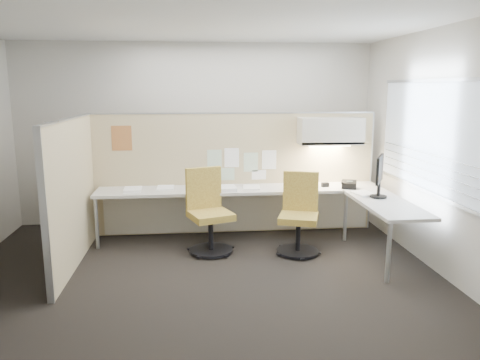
{
  "coord_description": "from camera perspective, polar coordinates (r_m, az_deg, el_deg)",
  "views": [
    {
      "loc": [
        -0.06,
        -5.12,
        2.12
      ],
      "look_at": [
        0.54,
        0.8,
        0.94
      ],
      "focal_mm": 35.0,
      "sensor_mm": 36.0,
      "label": 1
    }
  ],
  "objects": [
    {
      "name": "wall_front",
      "position": [
        2.95,
        -4.5,
        -2.92
      ],
      "size": [
        5.5,
        0.02,
        2.8
      ],
      "primitive_type": "cube",
      "color": "beige",
      "rests_on": "ground"
    },
    {
      "name": "overhead_bin",
      "position": [
        6.82,
        10.96,
        5.89
      ],
      "size": [
        0.9,
        0.36,
        0.38
      ],
      "primitive_type": "cube",
      "color": "beige",
      "rests_on": "partition_back"
    },
    {
      "name": "ceiling",
      "position": [
        5.16,
        -5.4,
        18.8
      ],
      "size": [
        5.5,
        4.5,
        0.01
      ],
      "primitive_type": "cube",
      "color": "white",
      "rests_on": "wall_back"
    },
    {
      "name": "partition_back",
      "position": [
        6.86,
        -0.62,
        0.76
      ],
      "size": [
        4.1,
        0.06,
        1.75
      ],
      "primitive_type": "cube",
      "color": "tan",
      "rests_on": "floor"
    },
    {
      "name": "paper_stack_4",
      "position": [
        6.7,
        7.32,
        -0.75
      ],
      "size": [
        0.31,
        0.35,
        0.02
      ],
      "primitive_type": "cube",
      "rotation": [
        0.0,
        0.0,
        0.3
      ],
      "color": "white",
      "rests_on": "desk"
    },
    {
      "name": "task_light_strip",
      "position": [
        6.84,
        10.89,
        4.14
      ],
      "size": [
        0.6,
        0.06,
        0.02
      ],
      "primitive_type": "cube",
      "color": "#FFEABF",
      "rests_on": "overhead_bin"
    },
    {
      "name": "desk",
      "position": [
        6.5,
        3.11,
        -2.3
      ],
      "size": [
        4.0,
        2.07,
        0.73
      ],
      "color": "beige",
      "rests_on": "floor"
    },
    {
      "name": "paper_stack_0",
      "position": [
        6.57,
        -12.94,
        -1.13
      ],
      "size": [
        0.24,
        0.31,
        0.04
      ],
      "primitive_type": "cube",
      "rotation": [
        0.0,
        0.0,
        0.04
      ],
      "color": "white",
      "rests_on": "desk"
    },
    {
      "name": "chair_right",
      "position": [
        6.12,
        7.21,
        -4.42
      ],
      "size": [
        0.6,
        0.62,
        1.03
      ],
      "rotation": [
        0.0,
        0.0,
        -0.32
      ],
      "color": "black",
      "rests_on": "floor"
    },
    {
      "name": "wall_right",
      "position": [
        5.88,
        22.82,
        3.31
      ],
      "size": [
        0.02,
        4.5,
        2.8
      ],
      "primitive_type": "cube",
      "color": "beige",
      "rests_on": "ground"
    },
    {
      "name": "pinned_papers",
      "position": [
        6.8,
        0.07,
        2.03
      ],
      "size": [
        1.01,
        0.0,
        0.47
      ],
      "color": "#8CBF8C",
      "rests_on": "partition_back"
    },
    {
      "name": "paper_stack_5",
      "position": [
        6.4,
        14.8,
        -1.6
      ],
      "size": [
        0.29,
        0.35,
        0.02
      ],
      "primitive_type": "cube",
      "rotation": [
        0.0,
        0.0,
        0.24
      ],
      "color": "white",
      "rests_on": "desk"
    },
    {
      "name": "paper_stack_3",
      "position": [
        6.6,
        1.42,
        -0.88
      ],
      "size": [
        0.26,
        0.32,
        0.01
      ],
      "primitive_type": "cube",
      "rotation": [
        0.0,
        0.0,
        -0.1
      ],
      "color": "white",
      "rests_on": "desk"
    },
    {
      "name": "paper_stack_1",
      "position": [
        6.63,
        -9.05,
        -0.93
      ],
      "size": [
        0.23,
        0.3,
        0.02
      ],
      "primitive_type": "cube",
      "rotation": [
        0.0,
        0.0,
        -0.01
      ],
      "color": "white",
      "rests_on": "desk"
    },
    {
      "name": "tape_dispenser",
      "position": [
        6.76,
        10.33,
        -0.57
      ],
      "size": [
        0.11,
        0.08,
        0.06
      ],
      "primitive_type": "cube",
      "rotation": [
        0.0,
        0.0,
        0.17
      ],
      "color": "black",
      "rests_on": "desk"
    },
    {
      "name": "coat_hook",
      "position": [
        5.26,
        -22.61,
        2.79
      ],
      "size": [
        0.18,
        0.42,
        1.27
      ],
      "color": "silver",
      "rests_on": "partition_left"
    },
    {
      "name": "phone",
      "position": [
        6.73,
        13.11,
        -0.55
      ],
      "size": [
        0.26,
        0.25,
        0.12
      ],
      "rotation": [
        0.0,
        0.0,
        -0.34
      ],
      "color": "black",
      "rests_on": "desk"
    },
    {
      "name": "floor",
      "position": [
        5.54,
        -4.85,
        -11.38
      ],
      "size": [
        5.5,
        4.5,
        0.01
      ],
      "primitive_type": "cube",
      "color": "black",
      "rests_on": "ground"
    },
    {
      "name": "paper_stack_2",
      "position": [
        6.45,
        -1.55,
        -1.02
      ],
      "size": [
        0.25,
        0.31,
        0.05
      ],
      "primitive_type": "cube",
      "rotation": [
        0.0,
        0.0,
        0.05
      ],
      "color": "white",
      "rests_on": "desk"
    },
    {
      "name": "monitor",
      "position": [
        6.2,
        16.65,
        0.74
      ],
      "size": [
        0.27,
        0.47,
        0.54
      ],
      "rotation": [
        0.0,
        0.0,
        1.07
      ],
      "color": "black",
      "rests_on": "desk"
    },
    {
      "name": "stapler",
      "position": [
        6.78,
        6.65,
        -0.47
      ],
      "size": [
        0.14,
        0.04,
        0.05
      ],
      "primitive_type": "cube",
      "rotation": [
        0.0,
        0.0,
        0.01
      ],
      "color": "black",
      "rests_on": "desk"
    },
    {
      "name": "window_pane",
      "position": [
        5.85,
        22.71,
        4.76
      ],
      "size": [
        0.01,
        2.8,
        1.3
      ],
      "primitive_type": "cube",
      "color": "#A7B6C2",
      "rests_on": "wall_right"
    },
    {
      "name": "poster",
      "position": [
        6.79,
        -14.23,
        4.96
      ],
      "size": [
        0.28,
        0.0,
        0.35
      ],
      "primitive_type": "cube",
      "color": "orange",
      "rests_on": "partition_back"
    },
    {
      "name": "wall_back",
      "position": [
        7.4,
        -5.36,
        5.59
      ],
      "size": [
        5.5,
        0.02,
        2.8
      ],
      "primitive_type": "cube",
      "color": "beige",
      "rests_on": "ground"
    },
    {
      "name": "chair_left",
      "position": [
        6.11,
        -3.88,
        -4.15
      ],
      "size": [
        0.64,
        0.66,
        1.08
      ],
      "rotation": [
        0.0,
        0.0,
        0.34
      ],
      "color": "black",
      "rests_on": "floor"
    },
    {
      "name": "partition_left",
      "position": [
        5.93,
        -19.75,
        -1.57
      ],
      "size": [
        0.06,
        2.2,
        1.75
      ],
      "primitive_type": "cube",
      "color": "tan",
      "rests_on": "floor"
    }
  ]
}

